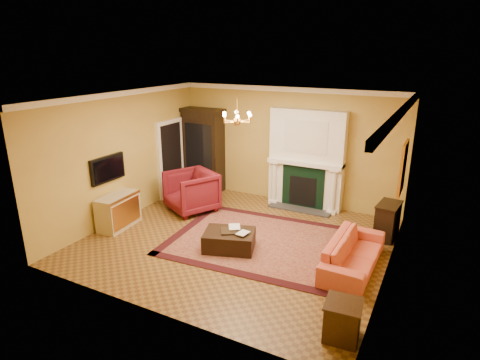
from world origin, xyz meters
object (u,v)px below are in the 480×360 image
Objects in this scene: china_cabinet at (204,152)px; wingback_armchair at (191,190)px; pedestal_table at (183,185)px; leather_ottoman at (229,240)px; coral_sofa at (354,249)px; commode at (118,211)px; end_table at (342,321)px; console_table at (387,222)px.

china_cabinet is 2.00× the size of wingback_armchair.
pedestal_table reaches higher than leather_ottoman.
wingback_armchair is 0.56× the size of coral_sofa.
commode reaches higher than end_table.
coral_sofa is 2.65× the size of console_table.
commode is at bearing -92.39° from wingback_armchair.
china_cabinet is 6.86m from end_table.
wingback_armchair reaches higher than commode.
commode is at bearing 165.81° from end_table.
china_cabinet is 1.11× the size of coral_sofa.
pedestal_table is 1.03× the size of console_table.
console_table is at bearing -11.45° from coral_sofa.
china_cabinet is 2.25× the size of leather_ottoman.
pedestal_table is 0.79× the size of leather_ottoman.
wingback_armchair is at bearing 146.84° from end_table.
pedestal_table is 5.01m from coral_sofa.
end_table is at bearing -5.16° from wingback_armchair.
pedestal_table reaches higher than console_table.
commode is at bearing -94.56° from china_cabinet.
end_table is (0.29, -2.00, -0.12)m from coral_sofa.
coral_sofa reaches higher than commode.
china_cabinet is 1.74m from wingback_armchair.
end_table is 3.60m from console_table.
wingback_armchair is at bearing -37.76° from pedestal_table.
wingback_armchair is 1.12× the size of leather_ottoman.
console_table is (4.58, 0.65, -0.18)m from wingback_armchair.
coral_sofa reaches higher than pedestal_table.
china_cabinet is 3.90m from leather_ottoman.
china_cabinet reaches higher than coral_sofa.
commode is at bearing 165.54° from leather_ottoman.
leather_ottoman is at bearing -0.71° from commode.
china_cabinet reaches higher than wingback_armchair.
end_table is at bearing -19.15° from commode.
wingback_armchair is 4.63m from console_table.
wingback_armchair is at bearing 124.63° from leather_ottoman.
wingback_armchair is 1.43× the size of pedestal_table.
china_cabinet is at bearing 176.50° from console_table.
coral_sofa is 2.43m from leather_ottoman.
end_table is (4.52, -2.96, -0.29)m from wingback_armchair.
china_cabinet is 2.18× the size of commode.
wingback_armchair is at bearing -67.32° from china_cabinet.
china_cabinet reaches higher than pedestal_table.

